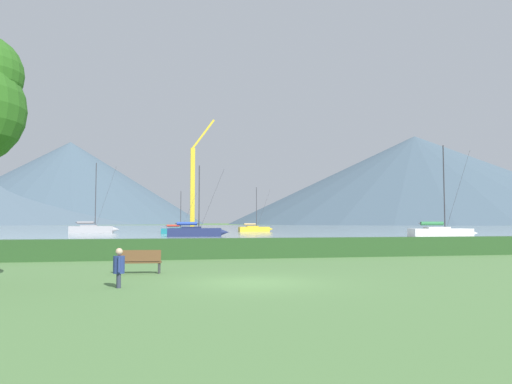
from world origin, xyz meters
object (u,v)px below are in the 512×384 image
(sailboat_slip_2, at_px, (441,232))
(sailboat_slip_3, at_px, (195,231))
(park_bench_near_path, at_px, (140,260))
(dock_crane, at_px, (193,195))
(sailboat_slip_6, at_px, (92,229))
(person_seated_viewer, at_px, (119,266))
(sailboat_slip_4, at_px, (254,229))
(sailboat_slip_1, at_px, (178,231))

(sailboat_slip_2, height_order, sailboat_slip_3, sailboat_slip_2)
(park_bench_near_path, bearing_deg, dock_crane, 89.00)
(sailboat_slip_6, distance_m, park_bench_near_path, 75.18)
(park_bench_near_path, relative_size, person_seated_viewer, 1.39)
(sailboat_slip_4, bearing_deg, sailboat_slip_3, -116.90)
(sailboat_slip_4, bearing_deg, sailboat_slip_1, -139.33)
(park_bench_near_path, bearing_deg, sailboat_slip_4, 80.25)
(sailboat_slip_2, bearing_deg, dock_crane, 138.71)
(person_seated_viewer, bearing_deg, sailboat_slip_3, 77.72)
(sailboat_slip_3, distance_m, sailboat_slip_6, 31.51)
(park_bench_near_path, distance_m, person_seated_viewer, 4.11)
(sailboat_slip_1, height_order, sailboat_slip_4, sailboat_slip_4)
(sailboat_slip_4, bearing_deg, sailboat_slip_2, -71.50)
(sailboat_slip_6, distance_m, person_seated_viewer, 79.14)
(sailboat_slip_2, relative_size, sailboat_slip_4, 1.28)
(sailboat_slip_1, height_order, sailboat_slip_3, sailboat_slip_3)
(park_bench_near_path, relative_size, dock_crane, 0.08)
(dock_crane, bearing_deg, sailboat_slip_4, 37.80)
(sailboat_slip_6, height_order, person_seated_viewer, sailboat_slip_6)
(sailboat_slip_2, distance_m, park_bench_near_path, 50.42)
(sailboat_slip_1, xyz_separation_m, sailboat_slip_6, (-15.48, 10.57, 0.22))
(sailboat_slip_1, height_order, sailboat_slip_2, sailboat_slip_2)
(sailboat_slip_3, xyz_separation_m, person_seated_viewer, (-6.13, -51.97, -0.02))
(sailboat_slip_1, distance_m, sailboat_slip_6, 18.74)
(sailboat_slip_1, relative_size, sailboat_slip_2, 0.62)
(sailboat_slip_3, xyz_separation_m, park_bench_near_path, (-5.65, -47.89, -0.17))
(sailboat_slip_4, height_order, person_seated_viewer, sailboat_slip_4)
(person_seated_viewer, height_order, dock_crane, dock_crane)
(sailboat_slip_6, xyz_separation_m, park_bench_near_path, (11.57, -74.28, -0.23))
(sailboat_slip_6, distance_m, dock_crane, 20.25)
(sailboat_slip_2, distance_m, sailboat_slip_6, 61.18)
(sailboat_slip_1, height_order, person_seated_viewer, sailboat_slip_1)
(sailboat_slip_3, bearing_deg, sailboat_slip_6, 127.13)
(sailboat_slip_4, bearing_deg, dock_crane, -143.84)
(sailboat_slip_3, bearing_deg, sailboat_slip_4, 68.74)
(sailboat_slip_6, relative_size, person_seated_viewer, 10.48)
(sailboat_slip_4, bearing_deg, person_seated_viewer, -105.62)
(person_seated_viewer, bearing_deg, sailboat_slip_6, 92.51)
(sailboat_slip_2, xyz_separation_m, dock_crane, (-29.10, 32.51, 6.19))
(sailboat_slip_1, xyz_separation_m, person_seated_viewer, (-4.39, -67.79, 0.15))
(sailboat_slip_1, relative_size, sailboat_slip_3, 0.73)
(sailboat_slip_3, relative_size, sailboat_slip_4, 1.08)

